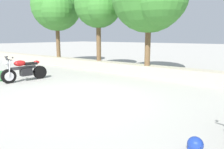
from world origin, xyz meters
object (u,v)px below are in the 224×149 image
Objects in this scene: rider_helmet at (195,145)px; leafy_tree_mid_left at (99,4)px; motorcycle_red_near_left at (24,70)px; rider_backpack at (2,76)px; leafy_tree_far_left at (57,7)px.

leafy_tree_mid_left is at bearing 140.62° from rider_helmet.
motorcycle_red_near_left is 4.39× the size of rider_backpack.
rider_helmet is at bearing -28.18° from leafy_tree_far_left.
leafy_tree_far_left is at bearing 151.82° from rider_helmet.
leafy_tree_far_left is at bearing 125.32° from motorcycle_red_near_left.
motorcycle_red_near_left reaches higher than rider_backpack.
leafy_tree_mid_left reaches higher than rider_helmet.
motorcycle_red_near_left is at bearing -54.68° from leafy_tree_far_left.
rider_backpack is at bearing 174.82° from rider_helmet.
rider_helmet is 0.05× the size of leafy_tree_far_left.
rider_helmet is 0.06× the size of leafy_tree_mid_left.
motorcycle_red_near_left is 0.43× the size of leafy_tree_mid_left.
leafy_tree_far_left reaches higher than rider_backpack.
rider_helmet is at bearing -5.18° from rider_backpack.
leafy_tree_far_left is at bearing -179.49° from leafy_tree_mid_left.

